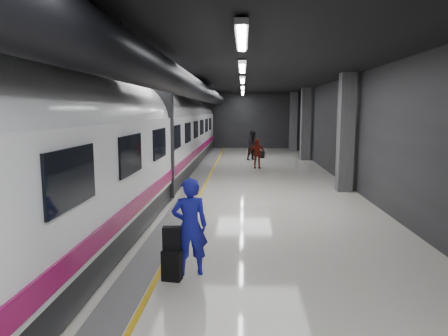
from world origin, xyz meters
TOP-DOWN VIEW (x-y plane):
  - ground at (0.00, 0.00)m, footprint 40.00×40.00m
  - platform_hall at (-0.29, 0.96)m, footprint 10.02×40.02m
  - train at (-3.25, -0.00)m, footprint 3.05×38.00m
  - traveler_main at (-0.35, -6.24)m, footprint 0.77×0.61m
  - suitcase_main at (-0.65, -6.52)m, footprint 0.38×0.28m
  - shoulder_bag at (-0.65, -6.49)m, footprint 0.33×0.19m
  - traveler_far_a at (1.30, 11.72)m, footprint 1.17×1.15m
  - traveler_far_b at (1.40, 8.10)m, footprint 0.94×0.41m
  - suitcase_far at (1.89, 12.78)m, footprint 0.36×0.27m

SIDE VIEW (x-z plane):
  - ground at x=0.00m, z-range 0.00..0.00m
  - suitcase_far at x=1.89m, z-range 0.00..0.46m
  - suitcase_main at x=-0.65m, z-range 0.00..0.57m
  - shoulder_bag at x=-0.65m, z-range 0.57..1.00m
  - traveler_far_b at x=1.40m, z-range 0.00..1.60m
  - traveler_main at x=-0.35m, z-range 0.00..1.86m
  - traveler_far_a at x=1.30m, z-range 0.00..1.90m
  - train at x=-3.25m, z-range 0.04..4.09m
  - platform_hall at x=-0.29m, z-range 1.28..5.79m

